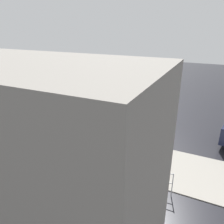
% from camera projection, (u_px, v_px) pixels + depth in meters
% --- Properties ---
extents(ground_plane, '(60.00, 60.00, 0.00)m').
position_uv_depth(ground_plane, '(128.00, 121.00, 15.27)').
color(ground_plane, black).
extents(kerb_strip, '(24.00, 3.20, 0.04)m').
position_uv_depth(kerb_strip, '(100.00, 149.00, 11.73)').
color(kerb_strip, gray).
rests_on(kerb_strip, ground).
extents(moving_hatchback, '(3.98, 1.90, 2.06)m').
position_uv_depth(moving_hatchback, '(141.00, 107.00, 15.07)').
color(moving_hatchback, blue).
rests_on(moving_hatchback, ground).
extents(fire_hydrant, '(0.42, 0.31, 0.80)m').
position_uv_depth(fire_hydrant, '(72.00, 121.00, 14.24)').
color(fire_hydrant, '#197A2D').
rests_on(fire_hydrant, ground).
extents(pedestrian, '(0.33, 0.55, 1.22)m').
position_uv_depth(pedestrian, '(62.00, 114.00, 14.76)').
color(pedestrian, '#B2262D').
rests_on(pedestrian, ground).
extents(metal_railing, '(7.12, 0.04, 1.05)m').
position_uv_depth(metal_railing, '(92.00, 158.00, 9.69)').
color(metal_railing, '#B7BABF').
rests_on(metal_railing, ground).
extents(sign_post, '(0.07, 0.44, 2.40)m').
position_uv_depth(sign_post, '(51.00, 113.00, 12.51)').
color(sign_post, '#4C4C51').
rests_on(sign_post, ground).
extents(puddle_patch, '(2.95, 2.95, 0.01)m').
position_uv_depth(puddle_patch, '(126.00, 120.00, 15.43)').
color(puddle_patch, black).
rests_on(puddle_patch, ground).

